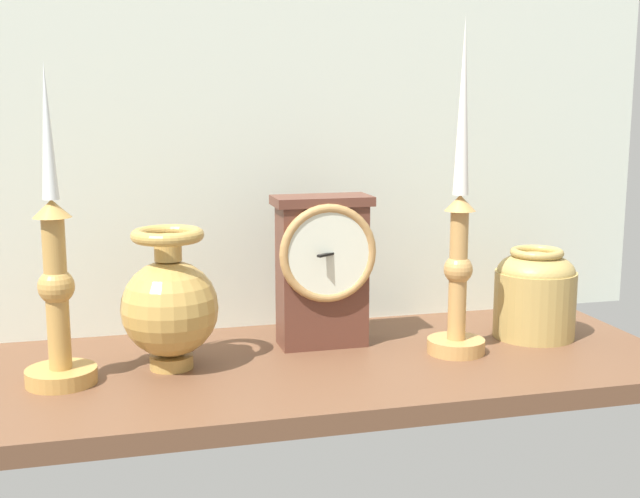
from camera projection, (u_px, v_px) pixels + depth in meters
ground_plane at (276, 372)px, 102.69cm from camera, size 100.00×36.00×2.40cm
back_wall at (247, 95)px, 114.30cm from camera, size 120.00×2.00×65.00cm
mantel_clock at (323, 268)px, 107.93cm from camera, size 12.64×8.10×19.75cm
candlestick_tall_left at (459, 248)px, 104.27cm from camera, size 7.36×7.36×41.93cm
candlestick_tall_center at (56, 290)px, 93.17cm from camera, size 8.04×8.04×36.10cm
brass_vase_bulbous at (170, 304)px, 99.21cm from camera, size 11.62×11.62×17.02cm
brass_vase_jar at (535, 292)px, 112.83cm from camera, size 10.94×10.94×12.21cm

